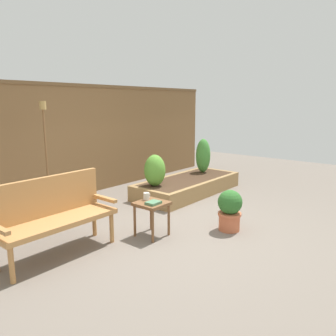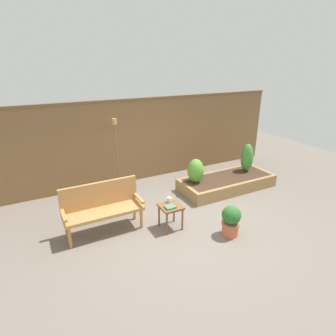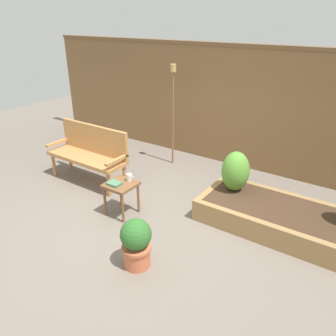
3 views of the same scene
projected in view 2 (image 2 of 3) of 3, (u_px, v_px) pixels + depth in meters
name	position (u px, v px, depth m)	size (l,w,h in m)	color
ground_plane	(188.00, 225.00, 5.49)	(14.00, 14.00, 0.00)	#70665B
fence_back	(137.00, 140.00, 7.24)	(8.40, 0.14, 2.16)	brown
garden_bench	(102.00, 204.00, 5.14)	(1.44, 0.48, 0.94)	#B77F47
side_table	(171.00, 210.00, 5.26)	(0.40, 0.40, 0.48)	brown
cup_on_table	(169.00, 200.00, 5.34)	(0.12, 0.08, 0.10)	silver
book_on_table	(170.00, 207.00, 5.14)	(0.19, 0.15, 0.03)	#4C7A56
potted_boxwood	(231.00, 220.00, 5.06)	(0.35, 0.35, 0.59)	#C66642
raised_planter_bed	(227.00, 183.00, 7.01)	(2.40, 1.00, 0.30)	#997547
shrub_near_bench	(196.00, 171.00, 6.57)	(0.39, 0.39, 0.58)	brown
shrub_far_corner	(247.00, 158.00, 7.23)	(0.31, 0.31, 0.74)	brown
tiki_torch	(116.00, 144.00, 6.34)	(0.10, 0.10, 1.83)	brown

